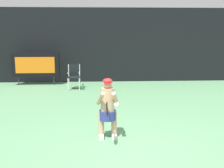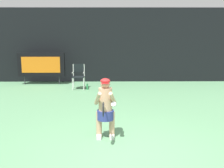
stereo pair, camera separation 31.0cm
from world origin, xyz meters
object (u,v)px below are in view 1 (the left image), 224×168
umpire_chair (74,75)px  water_bottle (83,87)px  tennis_racket (107,109)px  tennis_player (108,107)px  scoreboard (35,65)px

umpire_chair → water_bottle: bearing=-25.0°
water_bottle → tennis_racket: (0.82, -6.15, 0.74)m
tennis_player → umpire_chair: bearing=102.2°
scoreboard → water_bottle: 2.72m
umpire_chair → water_bottle: 0.65m
water_bottle → tennis_player: bearing=-81.2°
scoreboard → tennis_racket: size_ratio=3.65×
tennis_racket → tennis_player: bearing=74.6°
scoreboard → umpire_chair: scoreboard is taller
tennis_player → tennis_racket: size_ratio=2.33×
water_bottle → umpire_chair: bearing=155.0°
umpire_chair → tennis_player: tennis_player is taller
tennis_player → water_bottle: bearing=98.8°
water_bottle → tennis_racket: bearing=-82.4°
umpire_chair → tennis_player: bearing=-77.8°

